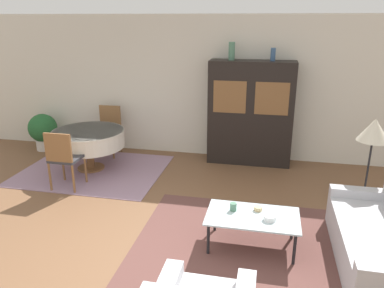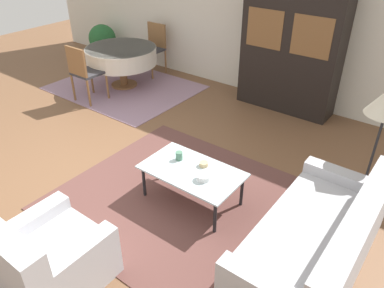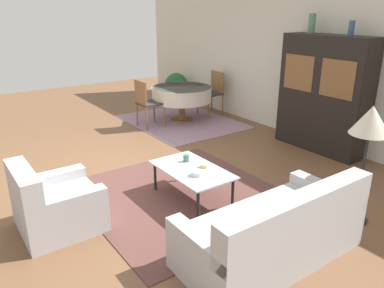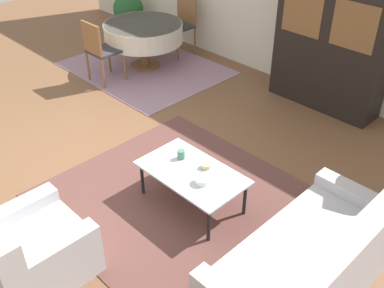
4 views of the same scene
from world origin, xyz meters
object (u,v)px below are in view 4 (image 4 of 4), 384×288
object	(u,v)px
dining_chair_far	(182,21)
potted_plant	(128,11)
dining_table	(143,33)
bowl_small	(206,166)
couch	(311,265)
armchair	(29,250)
display_cabinet	(332,40)
cup	(181,154)
dining_chair_near	(100,48)
bowl	(202,181)
coffee_table	(192,174)

from	to	relation	value
dining_chair_far	potted_plant	xyz separation A→B (m)	(-1.44, -0.06, -0.13)
dining_table	bowl_small	bearing A→B (deg)	-29.37
couch	bowl_small	world-z (taller)	couch
armchair	display_cabinet	world-z (taller)	display_cabinet
display_cabinet	potted_plant	distance (m)	4.26
armchair	dining_chair_far	size ratio (longest dim) A/B	0.87
cup	potted_plant	size ratio (longest dim) A/B	0.13
display_cabinet	dining_table	bearing A→B (deg)	-160.76
couch	display_cabinet	distance (m)	3.41
dining_table	cup	distance (m)	3.31
display_cabinet	dining_chair_far	xyz separation A→B (m)	(-2.79, -0.12, -0.39)
armchair	dining_chair_near	bearing A→B (deg)	135.73
display_cabinet	potted_plant	size ratio (longest dim) A/B	2.51
cup	bowl	bearing A→B (deg)	-17.93
dining_chair_far	cup	distance (m)	3.84
display_cabinet	bowl_small	bearing A→B (deg)	-83.99
bowl	bowl_small	world-z (taller)	bowl
armchair	bowl	bearing A→B (deg)	71.96
armchair	potted_plant	world-z (taller)	armchair
coffee_table	bowl_small	distance (m)	0.16
display_cabinet	bowl	size ratio (longest dim) A/B	13.54
potted_plant	display_cabinet	bearing A→B (deg)	2.40
couch	cup	size ratio (longest dim) A/B	19.00
cup	couch	bearing A→B (deg)	-4.63
coffee_table	cup	distance (m)	0.26
display_cabinet	coffee_table	bearing A→B (deg)	-85.37
coffee_table	bowl	distance (m)	0.22
bowl_small	display_cabinet	bearing A→B (deg)	96.01
cup	bowl_small	world-z (taller)	cup
couch	armchair	xyz separation A→B (m)	(-1.76, -1.56, 0.00)
dining_chair_far	bowl	size ratio (longest dim) A/B	6.80
armchair	bowl_small	distance (m)	1.81
armchair	dining_table	bearing A→B (deg)	127.76
armchair	display_cabinet	bearing A→B (deg)	88.94
bowl	bowl_small	size ratio (longest dim) A/B	1.43
armchair	bowl	world-z (taller)	armchair
coffee_table	dining_chair_far	bearing A→B (deg)	137.92
dining_chair_far	couch	bearing A→B (deg)	148.03
bowl_small	potted_plant	xyz separation A→B (m)	(-4.51, 2.52, -0.01)
bowl_small	coffee_table	bearing A→B (deg)	-111.13
dining_chair_near	bowl_small	bearing A→B (deg)	-15.87
armchair	dining_table	xyz separation A→B (m)	(-2.70, 3.49, 0.29)
couch	display_cabinet	size ratio (longest dim) A/B	0.96
dining_table	coffee_table	bearing A→B (deg)	-31.78
dining_chair_far	bowl_small	world-z (taller)	dining_chair_far
bowl	coffee_table	bearing A→B (deg)	161.90
cup	display_cabinet	bearing A→B (deg)	89.81
potted_plant	bowl	bearing A→B (deg)	-30.41
dining_chair_far	bowl_small	size ratio (longest dim) A/B	9.71
dining_chair_near	cup	distance (m)	2.93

